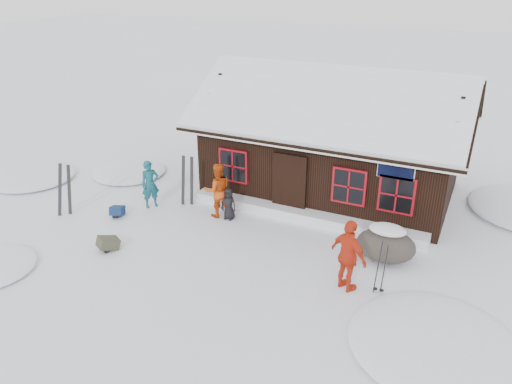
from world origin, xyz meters
The scene contains 15 objects.
ground centered at (0.00, 0.00, 0.00)m, with size 120.00×120.00×0.00m, color white.
mountain_hut centered at (1.50, 4.98, 1.58)m, with size 8.90×6.09×4.42m.
snow_drift centered at (1.50, 2.25, 0.17)m, with size 7.60×0.60×0.35m, color white.
snow_mounds centered at (1.65, 1.86, 0.00)m, with size 20.60×13.20×0.48m.
skier_teal centered at (-3.44, 1.01, 0.80)m, with size 0.59×0.38×1.61m, color #14545F.
skier_orange_left centered at (-1.11, 1.39, 0.89)m, with size 0.87×0.68×1.78m, color #C3440D.
skier_orange_right centered at (3.74, -0.74, 0.94)m, with size 1.10×0.46×1.89m, color red.
skier_crouched centered at (-0.70, 1.34, 0.52)m, with size 0.51×0.33×1.04m, color black.
boulder centered at (4.30, 1.04, 0.47)m, with size 1.59×1.19×0.93m.
ski_pair_left centered at (-5.50, -0.68, 0.86)m, with size 0.61×0.30×1.81m.
ski_pair_mid centered at (-1.32, 1.86, 0.74)m, with size 0.40×0.20×1.57m.
ski_pair_right centered at (-2.41, 1.66, 0.84)m, with size 0.50×0.18×1.79m.
ski_poles centered at (4.50, -0.55, 0.68)m, with size 0.26×0.13×1.45m.
backpack_blue centered at (-3.99, -0.07, 0.14)m, with size 0.38×0.51×0.28m, color navy.
backpack_olive centered at (-2.84, -1.83, 0.15)m, with size 0.41×0.55×0.30m, color #403E2D.
Camera 1 is at (6.20, -11.01, 7.28)m, focal length 35.00 mm.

